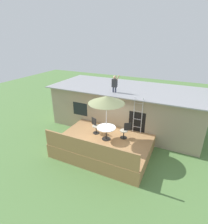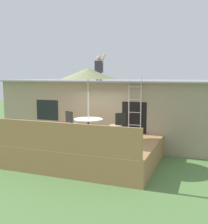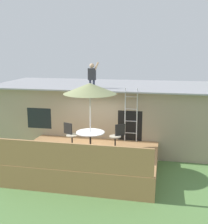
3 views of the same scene
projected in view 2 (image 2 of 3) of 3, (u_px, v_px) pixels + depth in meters
The scene contains 10 objects.
ground_plane at pixel (86, 160), 10.21m from camera, with size 40.00×40.00×0.00m, color #567F42.
house at pixel (117, 110), 13.36m from camera, with size 10.50×4.50×2.87m.
deck at pixel (86, 150), 10.15m from camera, with size 5.10×3.82×0.80m, color #A87A4C.
deck_railing at pixel (60, 137), 8.32m from camera, with size 5.00×0.08×0.90m, color #A87A4C.
patio_table at pixel (88, 123), 9.97m from camera, with size 1.04×1.04×0.74m.
patio_umbrella at pixel (88, 74), 9.74m from camera, with size 1.90×1.90×2.54m.
step_ladder at pixel (135, 106), 10.84m from camera, with size 0.52×0.04×2.20m.
person_figure at pixel (99, 66), 11.91m from camera, with size 0.47×0.20×1.11m.
patio_chair_left at pixel (71, 124), 10.66m from camera, with size 0.59×0.44×0.92m.
patio_chair_right at pixel (117, 126), 10.22m from camera, with size 0.56×0.46×0.92m.
Camera 2 is at (4.09, -9.02, 3.10)m, focal length 44.68 mm.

